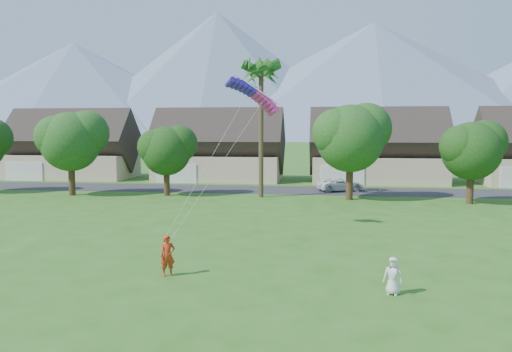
% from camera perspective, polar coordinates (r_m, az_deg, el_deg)
% --- Properties ---
extents(ground, '(500.00, 500.00, 0.00)m').
position_cam_1_polar(ground, '(18.39, -4.27, -14.98)').
color(ground, '#2D6019').
rests_on(ground, ground).
extents(street, '(90.00, 7.00, 0.01)m').
position_cam_1_polar(street, '(51.37, 3.54, -1.62)').
color(street, '#2D2D30').
rests_on(street, ground).
extents(kite_flyer, '(0.78, 0.71, 1.80)m').
position_cam_1_polar(kite_flyer, '(22.25, -10.06, -8.95)').
color(kite_flyer, red).
rests_on(kite_flyer, ground).
extents(watcher, '(0.82, 0.65, 1.48)m').
position_cam_1_polar(watcher, '(20.32, 15.38, -10.95)').
color(watcher, silver).
rests_on(watcher, ground).
extents(parked_car, '(5.23, 3.86, 1.32)m').
position_cam_1_polar(parked_car, '(51.20, 9.59, -0.97)').
color(parked_car, white).
rests_on(parked_car, ground).
extents(mountain_ridge, '(540.00, 240.00, 70.00)m').
position_cam_1_polar(mountain_ridge, '(277.84, 9.13, 10.21)').
color(mountain_ridge, slate).
rests_on(mountain_ridge, ground).
extents(houses_row, '(72.75, 8.19, 8.86)m').
position_cam_1_polar(houses_row, '(59.99, 4.65, 2.71)').
color(houses_row, beige).
rests_on(houses_row, ground).
extents(tree_row, '(62.27, 6.67, 8.45)m').
position_cam_1_polar(tree_row, '(45.03, 1.58, 3.61)').
color(tree_row, '#47301C').
rests_on(tree_row, ground).
extents(fan_palm, '(3.00, 3.00, 13.80)m').
position_cam_1_polar(fan_palm, '(45.99, 0.59, 12.28)').
color(fan_palm, '#4C3D26').
rests_on(fan_palm, ground).
extents(parafoil_kite, '(3.68, 1.53, 0.50)m').
position_cam_1_polar(parafoil_kite, '(30.72, -0.22, 9.45)').
color(parafoil_kite, '#2E16AB').
rests_on(parafoil_kite, ground).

